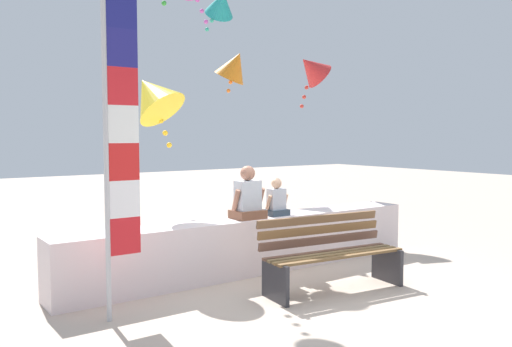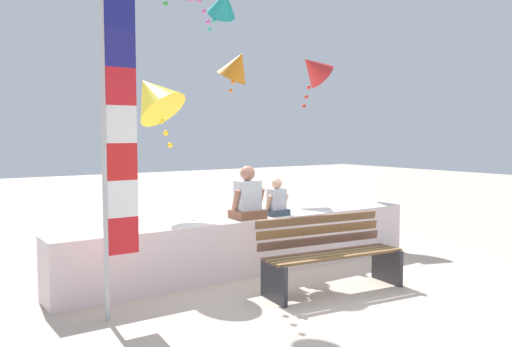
{
  "view_description": "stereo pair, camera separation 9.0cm",
  "coord_description": "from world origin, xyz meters",
  "px_view_note": "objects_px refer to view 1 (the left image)",
  "views": [
    {
      "loc": [
        -4.12,
        -4.87,
        1.88
      ],
      "look_at": [
        0.08,
        1.05,
        1.35
      ],
      "focal_mm": 37.35,
      "sensor_mm": 36.0,
      "label": 1
    },
    {
      "loc": [
        -4.04,
        -4.92,
        1.88
      ],
      "look_at": [
        0.08,
        1.05,
        1.35
      ],
      "focal_mm": 37.35,
      "sensor_mm": 36.0,
      "label": 2
    }
  ],
  "objects_px": {
    "kite_teal": "(221,3)",
    "flag_banner": "(117,137)",
    "park_bench": "(330,255)",
    "person_adult": "(248,198)",
    "kite_yellow": "(152,95)",
    "person_child": "(276,201)",
    "kite_orange": "(234,66)",
    "kite_red": "(311,68)"
  },
  "relations": [
    {
      "from": "flag_banner",
      "to": "person_adult",
      "type": "bearing_deg",
      "value": 19.08
    },
    {
      "from": "person_child",
      "to": "kite_red",
      "type": "bearing_deg",
      "value": 40.18
    },
    {
      "from": "kite_orange",
      "to": "park_bench",
      "type": "bearing_deg",
      "value": -109.56
    },
    {
      "from": "kite_red",
      "to": "park_bench",
      "type": "bearing_deg",
      "value": -127.75
    },
    {
      "from": "park_bench",
      "to": "flag_banner",
      "type": "relative_size",
      "value": 0.56
    },
    {
      "from": "park_bench",
      "to": "flag_banner",
      "type": "distance_m",
      "value": 2.91
    },
    {
      "from": "kite_teal",
      "to": "flag_banner",
      "type": "bearing_deg",
      "value": -132.29
    },
    {
      "from": "person_adult",
      "to": "flag_banner",
      "type": "xyz_separation_m",
      "value": [
        -2.08,
        -0.72,
        0.83
      ]
    },
    {
      "from": "person_adult",
      "to": "kite_yellow",
      "type": "xyz_separation_m",
      "value": [
        -0.82,
        1.2,
        1.41
      ]
    },
    {
      "from": "kite_yellow",
      "to": "kite_teal",
      "type": "distance_m",
      "value": 4.01
    },
    {
      "from": "flag_banner",
      "to": "kite_orange",
      "type": "xyz_separation_m",
      "value": [
        4.16,
        4.24,
        1.45
      ]
    },
    {
      "from": "person_adult",
      "to": "kite_teal",
      "type": "bearing_deg",
      "value": 63.47
    },
    {
      "from": "person_child",
      "to": "kite_orange",
      "type": "xyz_separation_m",
      "value": [
        1.59,
        3.52,
        2.36
      ]
    },
    {
      "from": "person_adult",
      "to": "kite_teal",
      "type": "distance_m",
      "value": 5.23
    },
    {
      "from": "person_adult",
      "to": "kite_teal",
      "type": "relative_size",
      "value": 0.75
    },
    {
      "from": "person_adult",
      "to": "person_child",
      "type": "relative_size",
      "value": 1.36
    },
    {
      "from": "flag_banner",
      "to": "kite_yellow",
      "type": "height_order",
      "value": "flag_banner"
    },
    {
      "from": "kite_red",
      "to": "kite_orange",
      "type": "distance_m",
      "value": 1.7
    },
    {
      "from": "person_child",
      "to": "kite_red",
      "type": "relative_size",
      "value": 0.46
    },
    {
      "from": "person_adult",
      "to": "kite_orange",
      "type": "distance_m",
      "value": 4.68
    },
    {
      "from": "kite_yellow",
      "to": "kite_orange",
      "type": "distance_m",
      "value": 3.81
    },
    {
      "from": "person_child",
      "to": "kite_yellow",
      "type": "distance_m",
      "value": 2.32
    },
    {
      "from": "person_adult",
      "to": "flag_banner",
      "type": "height_order",
      "value": "flag_banner"
    },
    {
      "from": "person_child",
      "to": "kite_red",
      "type": "distance_m",
      "value": 3.87
    },
    {
      "from": "park_bench",
      "to": "kite_teal",
      "type": "distance_m",
      "value": 6.35
    },
    {
      "from": "person_child",
      "to": "kite_orange",
      "type": "height_order",
      "value": "kite_orange"
    },
    {
      "from": "kite_red",
      "to": "kite_teal",
      "type": "bearing_deg",
      "value": 129.36
    },
    {
      "from": "park_bench",
      "to": "kite_orange",
      "type": "distance_m",
      "value": 5.77
    },
    {
      "from": "person_adult",
      "to": "person_child",
      "type": "distance_m",
      "value": 0.49
    },
    {
      "from": "flag_banner",
      "to": "kite_red",
      "type": "bearing_deg",
      "value": 28.98
    },
    {
      "from": "person_adult",
      "to": "kite_red",
      "type": "bearing_deg",
      "value": 35.09
    },
    {
      "from": "person_adult",
      "to": "kite_orange",
      "type": "xyz_separation_m",
      "value": [
        2.08,
        3.52,
        2.28
      ]
    },
    {
      "from": "kite_red",
      "to": "kite_orange",
      "type": "xyz_separation_m",
      "value": [
        -0.83,
        1.47,
        0.14
      ]
    },
    {
      "from": "park_bench",
      "to": "flag_banner",
      "type": "height_order",
      "value": "flag_banner"
    },
    {
      "from": "person_child",
      "to": "park_bench",
      "type": "bearing_deg",
      "value": -93.99
    },
    {
      "from": "person_child",
      "to": "kite_yellow",
      "type": "bearing_deg",
      "value": 137.61
    },
    {
      "from": "kite_red",
      "to": "person_child",
      "type": "bearing_deg",
      "value": -139.82
    },
    {
      "from": "park_bench",
      "to": "kite_yellow",
      "type": "distance_m",
      "value": 3.36
    },
    {
      "from": "person_adult",
      "to": "kite_orange",
      "type": "relative_size",
      "value": 0.67
    },
    {
      "from": "kite_orange",
      "to": "kite_teal",
      "type": "height_order",
      "value": "kite_teal"
    },
    {
      "from": "kite_yellow",
      "to": "kite_orange",
      "type": "relative_size",
      "value": 1.13
    },
    {
      "from": "person_child",
      "to": "kite_yellow",
      "type": "xyz_separation_m",
      "value": [
        -1.31,
        1.2,
        1.49
      ]
    }
  ]
}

